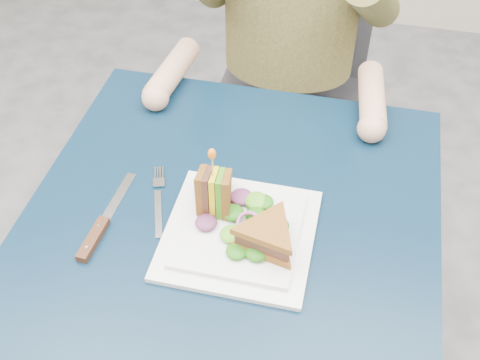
% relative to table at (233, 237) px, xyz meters
% --- Properties ---
extents(table, '(0.75, 0.75, 0.73)m').
position_rel_table_xyz_m(table, '(0.00, 0.00, 0.00)').
color(table, black).
rests_on(table, ground).
extents(chair, '(0.42, 0.40, 0.93)m').
position_rel_table_xyz_m(chair, '(0.00, 0.75, -0.11)').
color(chair, '#47474C').
rests_on(chair, ground).
extents(plate, '(0.26, 0.26, 0.02)m').
position_rel_table_xyz_m(plate, '(0.03, -0.06, 0.09)').
color(plate, white).
rests_on(plate, table).
extents(sandwich_flat, '(0.15, 0.15, 0.05)m').
position_rel_table_xyz_m(sandwich_flat, '(0.08, -0.08, 0.12)').
color(sandwich_flat, brown).
rests_on(sandwich_flat, plate).
extents(sandwich_upright, '(0.08, 0.13, 0.13)m').
position_rel_table_xyz_m(sandwich_upright, '(-0.03, -0.01, 0.13)').
color(sandwich_upright, brown).
rests_on(sandwich_upright, plate).
extents(fork, '(0.07, 0.17, 0.01)m').
position_rel_table_xyz_m(fork, '(-0.14, -0.01, 0.08)').
color(fork, silver).
rests_on(fork, table).
extents(knife, '(0.03, 0.22, 0.02)m').
position_rel_table_xyz_m(knife, '(-0.22, -0.11, 0.09)').
color(knife, silver).
rests_on(knife, table).
extents(toothpick, '(0.01, 0.01, 0.06)m').
position_rel_table_xyz_m(toothpick, '(-0.03, -0.01, 0.20)').
color(toothpick, tan).
rests_on(toothpick, sandwich_upright).
extents(toothpick_frill, '(0.01, 0.01, 0.02)m').
position_rel_table_xyz_m(toothpick_frill, '(-0.03, -0.01, 0.23)').
color(toothpick_frill, orange).
rests_on(toothpick_frill, sandwich_upright).
extents(lettuce_spill, '(0.15, 0.13, 0.02)m').
position_rel_table_xyz_m(lettuce_spill, '(0.03, -0.05, 0.11)').
color(lettuce_spill, '#337A14').
rests_on(lettuce_spill, plate).
extents(onion_ring, '(0.04, 0.04, 0.02)m').
position_rel_table_xyz_m(onion_ring, '(0.04, -0.05, 0.11)').
color(onion_ring, '#9E4C7A').
rests_on(onion_ring, plate).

